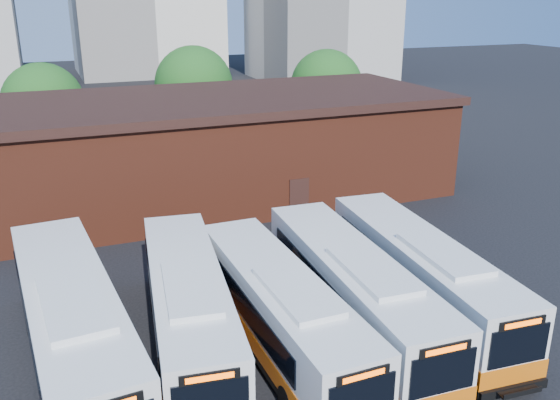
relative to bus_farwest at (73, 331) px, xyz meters
name	(u,v)px	position (x,y,z in m)	size (l,w,h in m)	color
ground	(378,358)	(10.04, -3.17, -1.62)	(220.00, 220.00, 0.00)	black
bus_farwest	(73,331)	(0.00, 0.00, 0.00)	(3.76, 13.29, 3.58)	white
bus_west	(189,312)	(3.95, 0.00, -0.13)	(4.00, 12.26, 3.29)	white
bus_midwest	(280,316)	(6.95, -1.44, -0.16)	(2.66, 11.93, 3.24)	white
bus_mideast	(352,295)	(10.02, -1.15, -0.09)	(3.16, 12.49, 3.37)	white
bus_east	(420,278)	(13.24, -0.89, -0.10)	(3.45, 12.45, 3.35)	white
transit_worker	(445,388)	(10.40, -6.42, -0.72)	(0.66, 0.43, 1.80)	black
depot_building	(218,145)	(10.04, 16.83, 1.63)	(28.60, 12.60, 6.40)	maroon
tree_west	(43,103)	(0.04, 28.83, 3.02)	(6.00, 6.00, 7.65)	#382314
tree_mid	(194,85)	(12.04, 30.83, 3.45)	(6.56, 6.56, 8.36)	#382314
tree_east	(326,86)	(23.04, 27.83, 3.21)	(6.24, 6.24, 7.96)	#382314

